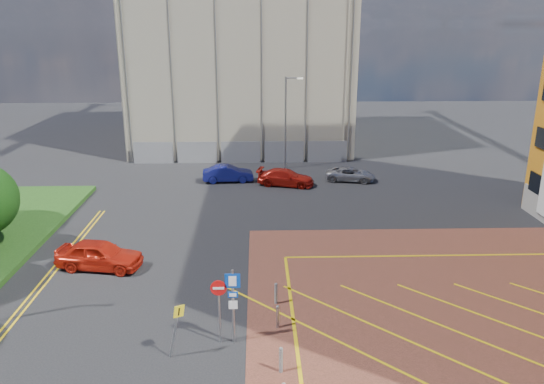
{
  "coord_description": "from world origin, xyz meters",
  "views": [
    {
      "loc": [
        1.49,
        -17.56,
        12.23
      ],
      "look_at": [
        2.15,
        4.99,
        5.07
      ],
      "focal_mm": 35.0,
      "sensor_mm": 36.0,
      "label": 1
    }
  ],
  "objects_px": {
    "warning_sign": "(176,325)",
    "car_red_back": "(286,177)",
    "lamp_back": "(286,119)",
    "car_red_left": "(99,255)",
    "car_silver_back": "(350,174)",
    "sign_cluster": "(228,299)",
    "car_blue_back": "(228,174)"
  },
  "relations": [
    {
      "from": "lamp_back",
      "to": "warning_sign",
      "type": "height_order",
      "value": "lamp_back"
    },
    {
      "from": "car_red_back",
      "to": "car_silver_back",
      "type": "xyz_separation_m",
      "value": [
        5.35,
        1.15,
        -0.1
      ]
    },
    {
      "from": "sign_cluster",
      "to": "car_silver_back",
      "type": "relative_size",
      "value": 0.8
    },
    {
      "from": "lamp_back",
      "to": "car_red_back",
      "type": "distance_m",
      "value": 6.49
    },
    {
      "from": "car_blue_back",
      "to": "car_silver_back",
      "type": "relative_size",
      "value": 1.02
    },
    {
      "from": "car_blue_back",
      "to": "car_red_back",
      "type": "bearing_deg",
      "value": -108.51
    },
    {
      "from": "lamp_back",
      "to": "sign_cluster",
      "type": "bearing_deg",
      "value": -97.97
    },
    {
      "from": "lamp_back",
      "to": "car_red_left",
      "type": "xyz_separation_m",
      "value": [
        -10.85,
        -19.98,
        -3.6
      ]
    },
    {
      "from": "lamp_back",
      "to": "warning_sign",
      "type": "xyz_separation_m",
      "value": [
        -5.69,
        -27.96,
        -2.93
      ]
    },
    {
      "from": "sign_cluster",
      "to": "warning_sign",
      "type": "relative_size",
      "value": 1.42
    },
    {
      "from": "lamp_back",
      "to": "car_silver_back",
      "type": "xyz_separation_m",
      "value": [
        5.02,
        -4.17,
        -3.81
      ]
    },
    {
      "from": "sign_cluster",
      "to": "car_red_back",
      "type": "distance_m",
      "value": 22.01
    },
    {
      "from": "warning_sign",
      "to": "lamp_back",
      "type": "bearing_deg",
      "value": 78.49
    },
    {
      "from": "warning_sign",
      "to": "car_red_left",
      "type": "bearing_deg",
      "value": 122.92
    },
    {
      "from": "warning_sign",
      "to": "car_silver_back",
      "type": "height_order",
      "value": "warning_sign"
    },
    {
      "from": "warning_sign",
      "to": "car_red_back",
      "type": "relative_size",
      "value": 0.5
    },
    {
      "from": "lamp_back",
      "to": "car_blue_back",
      "type": "relative_size",
      "value": 1.97
    },
    {
      "from": "sign_cluster",
      "to": "car_red_back",
      "type": "height_order",
      "value": "sign_cluster"
    },
    {
      "from": "sign_cluster",
      "to": "car_blue_back",
      "type": "relative_size",
      "value": 0.79
    },
    {
      "from": "sign_cluster",
      "to": "car_red_left",
      "type": "xyz_separation_m",
      "value": [
        -7.07,
        7.03,
        -1.19
      ]
    },
    {
      "from": "sign_cluster",
      "to": "lamp_back",
      "type": "bearing_deg",
      "value": 82.03
    },
    {
      "from": "warning_sign",
      "to": "car_red_back",
      "type": "xyz_separation_m",
      "value": [
        5.37,
        22.64,
        -0.78
      ]
    },
    {
      "from": "sign_cluster",
      "to": "warning_sign",
      "type": "xyz_separation_m",
      "value": [
        -1.91,
        -0.94,
        -0.52
      ]
    },
    {
      "from": "car_red_left",
      "to": "car_red_back",
      "type": "bearing_deg",
      "value": -25.73
    },
    {
      "from": "car_blue_back",
      "to": "car_red_back",
      "type": "relative_size",
      "value": 0.91
    },
    {
      "from": "warning_sign",
      "to": "car_silver_back",
      "type": "xyz_separation_m",
      "value": [
        10.71,
        23.79,
        -0.87
      ]
    },
    {
      "from": "car_red_back",
      "to": "lamp_back",
      "type": "bearing_deg",
      "value": 10.66
    },
    {
      "from": "warning_sign",
      "to": "car_red_back",
      "type": "height_order",
      "value": "warning_sign"
    },
    {
      "from": "warning_sign",
      "to": "car_red_back",
      "type": "distance_m",
      "value": 23.28
    },
    {
      "from": "lamp_back",
      "to": "car_red_back",
      "type": "relative_size",
      "value": 1.79
    },
    {
      "from": "car_red_left",
      "to": "warning_sign",
      "type": "bearing_deg",
      "value": -137.13
    },
    {
      "from": "car_red_left",
      "to": "car_red_back",
      "type": "height_order",
      "value": "car_red_left"
    }
  ]
}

